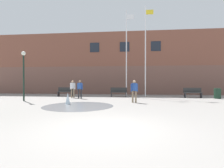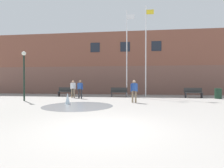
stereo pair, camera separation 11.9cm
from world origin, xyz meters
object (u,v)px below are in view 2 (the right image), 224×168
at_px(adult_watching, 134,89).
at_px(park_bench_under_right_flagpole, 119,92).
at_px(park_bench_far_right, 193,93).
at_px(trash_can, 218,94).
at_px(adult_in_red, 73,88).
at_px(lamp_post_left_lane, 24,68).
at_px(park_bench_center, 66,92).
at_px(adult_near_bench, 80,88).
at_px(flagpole_left, 127,51).
at_px(flagpole_right, 146,49).

bearing_deg(adult_watching, park_bench_under_right_flagpole, -28.20).
bearing_deg(park_bench_far_right, trash_can, -17.74).
distance_m(park_bench_far_right, adult_in_red, 11.06).
height_order(adult_in_red, trash_can, adult_in_red).
bearing_deg(lamp_post_left_lane, adult_watching, -1.36).
relative_size(park_bench_under_right_flagpole, lamp_post_left_lane, 0.42).
xyz_separation_m(adult_in_red, lamp_post_left_lane, (-2.88, -2.93, 1.57)).
bearing_deg(park_bench_under_right_flagpole, park_bench_center, -179.75).
relative_size(park_bench_far_right, adult_watching, 1.01).
bearing_deg(park_bench_center, park_bench_under_right_flagpole, 0.25).
relative_size(park_bench_center, adult_near_bench, 1.01).
height_order(park_bench_far_right, trash_can, park_bench_far_right).
height_order(adult_watching, adult_in_red, same).
relative_size(flagpole_left, flagpole_right, 0.96).
height_order(adult_near_bench, flagpole_left, flagpole_left).
bearing_deg(park_bench_under_right_flagpole, lamp_post_left_lane, -149.00).
distance_m(adult_watching, adult_in_red, 6.39).
xyz_separation_m(park_bench_center, lamp_post_left_lane, (-1.70, -4.20, 2.02)).
distance_m(adult_near_bench, adult_watching, 5.32).
bearing_deg(park_bench_far_right, flagpole_right, 172.46).
bearing_deg(flagpole_right, park_bench_under_right_flagpole, -169.91).
bearing_deg(lamp_post_left_lane, adult_near_bench, 31.54).
bearing_deg(adult_in_red, flagpole_right, -42.30).
bearing_deg(flagpole_right, lamp_post_left_lane, -154.05).
bearing_deg(park_bench_under_right_flagpole, flagpole_right, 10.09).
bearing_deg(adult_watching, flagpole_left, -38.27).
bearing_deg(flagpole_left, park_bench_under_right_flagpole, -148.51).
distance_m(adult_near_bench, flagpole_right, 7.37).
distance_m(park_bench_far_right, flagpole_right, 5.99).
distance_m(park_bench_center, lamp_post_left_lane, 4.96).
bearing_deg(park_bench_center, flagpole_right, 3.51).
bearing_deg(adult_near_bench, lamp_post_left_lane, 49.48).
relative_size(adult_watching, flagpole_right, 0.18).
xyz_separation_m(adult_near_bench, adult_in_red, (-0.87, 0.63, 0.00)).
xyz_separation_m(adult_near_bench, adult_watching, (4.70, -2.50, 0.00)).
height_order(park_bench_under_right_flagpole, flagpole_left, flagpole_left).
height_order(park_bench_center, park_bench_under_right_flagpole, same).
relative_size(adult_near_bench, adult_watching, 1.00).
distance_m(park_bench_center, adult_watching, 8.07).
bearing_deg(park_bench_center, adult_near_bench, -42.71).
xyz_separation_m(park_bench_far_right, adult_watching, (-5.42, -4.33, 0.45)).
bearing_deg(trash_can, park_bench_center, 177.28).
relative_size(park_bench_far_right, lamp_post_left_lane, 0.42).
bearing_deg(lamp_post_left_lane, trash_can, 12.66).
xyz_separation_m(adult_near_bench, flagpole_right, (5.88, 2.38, 3.74)).
bearing_deg(park_bench_far_right, adult_in_red, -173.78).
bearing_deg(park_bench_far_right, park_bench_under_right_flagpole, 179.19).
relative_size(park_bench_under_right_flagpole, flagpole_right, 0.18).
relative_size(park_bench_far_right, flagpole_right, 0.18).
relative_size(park_bench_far_right, trash_can, 1.78).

